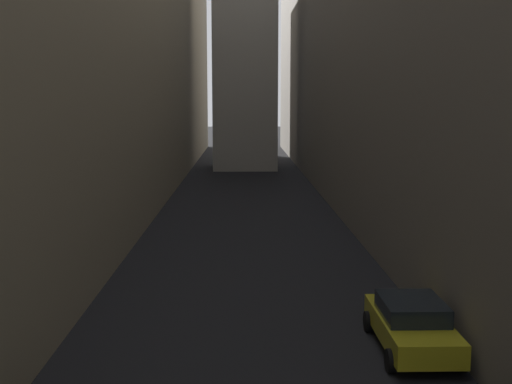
# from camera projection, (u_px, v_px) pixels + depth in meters

# --- Properties ---
(ground_plane) EXTENTS (264.00, 264.00, 0.00)m
(ground_plane) POSITION_uv_depth(u_px,v_px,m) (247.00, 208.00, 41.28)
(ground_plane) COLOR black
(building_block_left) EXTENTS (12.54, 108.00, 23.37)m
(building_block_left) POSITION_uv_depth(u_px,v_px,m) (66.00, 26.00, 41.35)
(building_block_left) COLOR gray
(building_block_left) RESTS_ON ground
(building_block_right) EXTENTS (12.71, 108.00, 24.94)m
(building_block_right) POSITION_uv_depth(u_px,v_px,m) (427.00, 15.00, 41.74)
(building_block_right) COLOR #60594F
(building_block_right) RESTS_ON ground
(parked_car_right_far) EXTENTS (2.02, 4.29, 1.45)m
(parked_car_right_far) POSITION_uv_depth(u_px,v_px,m) (411.00, 324.00, 17.63)
(parked_car_right_far) COLOR #A59919
(parked_car_right_far) RESTS_ON ground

